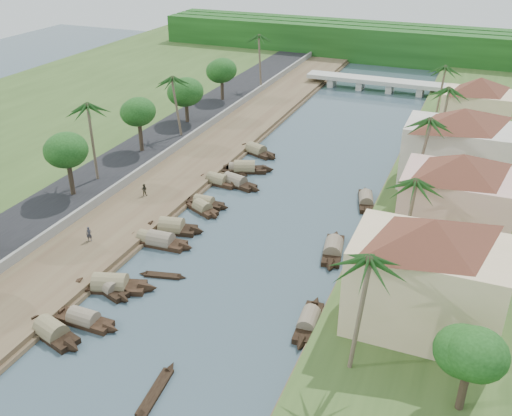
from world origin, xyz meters
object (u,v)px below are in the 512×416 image
at_px(building_near, 426,274).
at_px(sampan_1, 52,332).
at_px(bridge, 375,82).
at_px(person_near, 89,234).
at_px(sampan_0, 84,320).

distance_m(building_near, sampan_1, 31.80).
xyz_separation_m(bridge, person_near, (-15.81, -72.53, -0.08)).
bearing_deg(person_near, sampan_0, -81.03).
distance_m(sampan_0, person_near, 13.23).
height_order(bridge, building_near, building_near).
bearing_deg(sampan_0, sampan_1, -121.12).
bearing_deg(sampan_1, bridge, 99.07).
height_order(bridge, person_near, person_near).
distance_m(bridge, person_near, 74.24).
relative_size(bridge, sampan_0, 3.70).
xyz_separation_m(building_near, sampan_0, (-27.40, -9.43, -5.97)).
xyz_separation_m(sampan_1, person_near, (-5.91, 13.32, 1.22)).
bearing_deg(bridge, sampan_0, -95.76).
height_order(building_near, sampan_0, building_near).
height_order(sampan_0, sampan_1, sampan_1).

